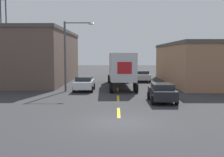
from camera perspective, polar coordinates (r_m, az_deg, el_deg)
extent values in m
plane|color=#333335|center=(15.95, 1.45, -8.97)|extent=(160.00, 160.00, 0.00)
cube|color=gold|center=(18.61, 1.36, -6.92)|extent=(0.20, 3.18, 0.01)
cube|color=gold|center=(24.48, 1.25, -4.03)|extent=(0.20, 3.18, 0.01)
cube|color=gold|center=(30.39, 1.18, -2.25)|extent=(0.20, 3.18, 0.01)
cube|color=brown|center=(40.11, -17.64, 3.99)|extent=(12.53, 18.23, 6.59)
cube|color=#4C4742|center=(40.21, -17.78, 8.98)|extent=(12.73, 18.43, 0.40)
cube|color=#9E7051|center=(39.21, 17.27, 2.73)|extent=(8.55, 20.56, 4.87)
cube|color=#4C4742|center=(39.20, 17.37, 6.58)|extent=(8.75, 20.76, 0.40)
cube|color=silver|center=(37.90, 1.26, 2.19)|extent=(2.50, 2.94, 2.96)
cube|color=silver|center=(31.43, 1.90, 2.60)|extent=(2.94, 9.61, 2.85)
cube|color=red|center=(26.68, 2.57, 2.17)|extent=(1.37, 0.10, 1.14)
cylinder|color=black|center=(38.44, 3.08, 0.02)|extent=(0.33, 1.02, 1.00)
cylinder|color=black|center=(38.31, -0.63, 0.01)|extent=(0.33, 1.02, 1.00)
cylinder|color=black|center=(37.32, 3.23, -0.14)|extent=(0.33, 1.02, 1.00)
cylinder|color=black|center=(37.18, -0.60, -0.15)|extent=(0.33, 1.02, 1.00)
cylinder|color=black|center=(29.16, 4.66, -1.59)|extent=(0.33, 1.02, 1.00)
cylinder|color=black|center=(28.98, -0.24, -1.62)|extent=(0.33, 1.02, 1.00)
cylinder|color=black|center=(27.78, 4.99, -1.92)|extent=(0.33, 1.02, 1.00)
cylinder|color=black|center=(27.59, -0.15, -1.95)|extent=(0.33, 1.02, 1.00)
cube|color=silver|center=(39.47, 6.21, 0.42)|extent=(1.81, 4.13, 0.74)
cube|color=#23282D|center=(39.30, 6.23, 1.25)|extent=(1.59, 2.15, 0.43)
cylinder|color=black|center=(40.86, 7.30, 0.04)|extent=(0.22, 0.67, 0.67)
cylinder|color=black|center=(40.70, 4.77, 0.05)|extent=(0.22, 0.67, 0.67)
cylinder|color=black|center=(38.33, 7.73, -0.29)|extent=(0.22, 0.67, 0.67)
cylinder|color=black|center=(38.16, 5.03, -0.29)|extent=(0.22, 0.67, 0.67)
cube|color=black|center=(22.85, 10.12, -2.98)|extent=(1.81, 4.13, 0.74)
cube|color=#23282D|center=(22.66, 10.19, -1.56)|extent=(1.59, 2.15, 0.43)
cylinder|color=black|center=(24.31, 11.73, -3.41)|extent=(0.22, 0.67, 0.67)
cylinder|color=black|center=(24.03, 7.48, -3.44)|extent=(0.22, 0.67, 0.67)
cylinder|color=black|center=(21.83, 12.99, -4.39)|extent=(0.22, 0.67, 0.67)
cylinder|color=black|center=(21.52, 8.26, -4.44)|extent=(0.22, 0.67, 0.67)
cube|color=silver|center=(29.44, -5.65, -1.14)|extent=(1.81, 4.13, 0.74)
cube|color=#23282D|center=(29.26, -5.68, -0.03)|extent=(1.59, 2.15, 0.43)
cylinder|color=black|center=(30.66, -3.69, -1.58)|extent=(0.22, 0.67, 0.67)
cylinder|color=black|center=(30.86, -7.04, -1.56)|extent=(0.22, 0.67, 0.67)
cylinder|color=black|center=(28.13, -4.10, -2.18)|extent=(0.22, 0.67, 0.67)
cylinder|color=black|center=(28.34, -7.76, -2.16)|extent=(0.22, 0.67, 0.67)
cylinder|color=#47474C|center=(61.58, -20.63, 8.26)|extent=(0.28, 0.28, 15.34)
cylinder|color=#47474C|center=(63.95, -21.56, 8.10)|extent=(0.28, 0.28, 15.34)
cylinder|color=#4C4C51|center=(29.03, -9.52, 4.38)|extent=(0.20, 0.20, 7.12)
cylinder|color=#4C4C51|center=(28.98, -6.93, 11.17)|extent=(2.70, 0.11, 0.11)
ellipsoid|color=silver|center=(28.82, -4.22, 11.02)|extent=(0.56, 0.32, 0.22)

